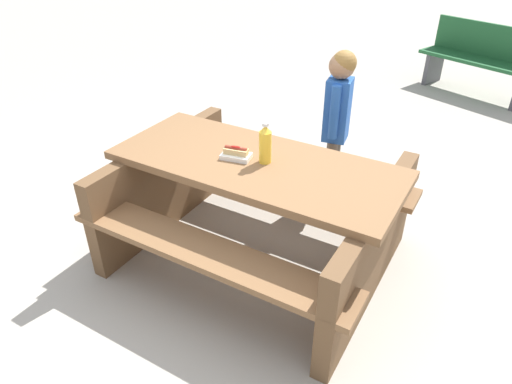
# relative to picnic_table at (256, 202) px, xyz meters

# --- Properties ---
(ground_plane) EXTENTS (30.00, 30.00, 0.00)m
(ground_plane) POSITION_rel_picnic_table_xyz_m (0.00, 0.00, -0.44)
(ground_plane) COLOR #ADA599
(ground_plane) RESTS_ON ground
(picnic_table) EXTENTS (1.94, 1.58, 0.75)m
(picnic_table) POSITION_rel_picnic_table_xyz_m (0.00, 0.00, 0.00)
(picnic_table) COLOR brown
(picnic_table) RESTS_ON ground
(soda_bottle) EXTENTS (0.08, 0.08, 0.26)m
(soda_bottle) POSITION_rel_picnic_table_xyz_m (-0.06, -0.01, 0.42)
(soda_bottle) COLOR yellow
(soda_bottle) RESTS_ON picnic_table
(hotdog_tray) EXTENTS (0.19, 0.13, 0.08)m
(hotdog_tray) POSITION_rel_picnic_table_xyz_m (0.13, 0.02, 0.34)
(hotdog_tray) COLOR white
(hotdog_tray) RESTS_ON picnic_table
(child_in_coat) EXTENTS (0.19, 0.30, 1.23)m
(child_in_coat) POSITION_rel_picnic_table_xyz_m (-0.26, -0.91, 0.34)
(child_in_coat) COLOR brown
(child_in_coat) RESTS_ON ground
(park_bench_near) EXTENTS (1.52, 1.04, 0.85)m
(park_bench_near) POSITION_rel_picnic_table_xyz_m (-1.25, -4.16, 0.00)
(park_bench_near) COLOR #1E592D
(park_bench_near) RESTS_ON ground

